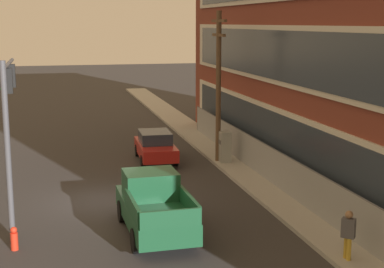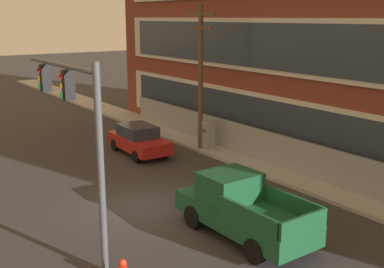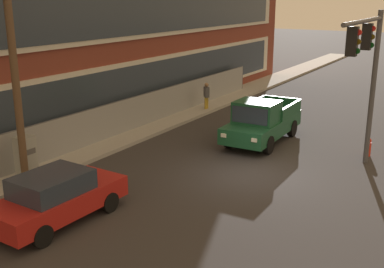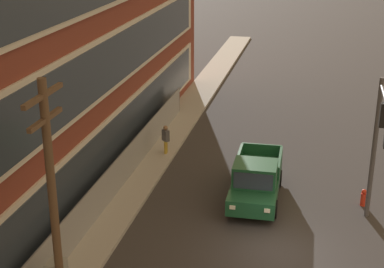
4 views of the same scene
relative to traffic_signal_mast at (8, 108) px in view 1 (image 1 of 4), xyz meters
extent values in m
plane|color=#333030|center=(-2.20, 3.40, -4.29)|extent=(160.00, 160.00, 0.00)
cube|color=#9E9B93|center=(-2.20, 10.56, -4.21)|extent=(80.00, 2.09, 0.16)
cube|color=beige|center=(0.52, 11.54, -2.24)|extent=(36.44, 0.10, 2.68)
cube|color=#2D3844|center=(0.52, 11.48, -2.24)|extent=(34.86, 0.06, 2.23)
cube|color=beige|center=(0.52, 11.54, 1.48)|extent=(36.44, 0.10, 2.68)
cube|color=#2D3844|center=(0.52, 11.48, 1.48)|extent=(34.86, 0.06, 2.23)
cube|color=gray|center=(-1.61, 10.94, -3.42)|extent=(29.06, 0.04, 1.74)
cylinder|color=#4C4C51|center=(-16.14, 10.94, -3.42)|extent=(0.06, 0.06, 1.74)
cylinder|color=#4C4C51|center=(-1.61, 10.94, -2.55)|extent=(29.06, 0.05, 0.05)
cylinder|color=#4C4C51|center=(1.58, 0.00, -1.27)|extent=(0.20, 0.20, 6.04)
cylinder|color=#4C4C51|center=(-1.13, 0.00, 1.45)|extent=(5.42, 0.14, 0.14)
cube|color=black|center=(-0.51, 0.00, 0.90)|extent=(0.28, 0.32, 0.90)
cylinder|color=red|center=(-0.51, -0.18, 1.18)|extent=(0.04, 0.18, 0.18)
cylinder|color=#503E08|center=(-0.51, -0.18, 0.90)|extent=(0.04, 0.18, 0.18)
cylinder|color=#0A4011|center=(-0.51, -0.18, 0.62)|extent=(0.04, 0.18, 0.18)
cube|color=black|center=(-2.59, 0.00, 0.90)|extent=(0.28, 0.32, 0.90)
cylinder|color=red|center=(-2.59, -0.18, 1.18)|extent=(0.04, 0.18, 0.18)
cylinder|color=#503E08|center=(-2.59, -0.18, 0.90)|extent=(0.04, 0.18, 0.18)
cylinder|color=#0A4011|center=(-2.59, -0.18, 0.62)|extent=(0.04, 0.18, 0.18)
cube|color=#194C2D|center=(2.09, 4.78, -3.54)|extent=(5.22, 2.10, 0.70)
cube|color=#194C2D|center=(1.36, 4.76, -2.71)|extent=(1.59, 1.87, 0.95)
cube|color=#283342|center=(0.56, 4.75, -2.71)|extent=(0.09, 1.64, 0.71)
cube|color=#194C2D|center=(3.27, 3.86, -2.91)|extent=(2.60, 0.17, 0.56)
cube|color=#194C2D|center=(3.24, 5.74, -2.91)|extent=(2.60, 0.17, 0.56)
cube|color=#194C2D|center=(4.64, 4.83, -2.91)|extent=(0.14, 1.92, 0.56)
cylinder|color=black|center=(0.55, 3.83, -3.89)|extent=(0.80, 0.28, 0.80)
cylinder|color=black|center=(0.51, 5.67, -3.89)|extent=(0.80, 0.28, 0.80)
cylinder|color=black|center=(3.66, 3.89, -3.89)|extent=(0.80, 0.28, 0.80)
cylinder|color=black|center=(3.63, 5.73, -3.89)|extent=(0.80, 0.28, 0.80)
cube|color=white|center=(-0.51, 4.03, -3.43)|extent=(0.06, 0.24, 0.16)
cube|color=white|center=(-0.54, 5.43, -3.43)|extent=(0.06, 0.24, 0.16)
cube|color=#AD1E19|center=(-8.69, 6.75, -3.65)|extent=(4.34, 1.97, 0.64)
cube|color=#283342|center=(-8.86, 6.76, -3.03)|extent=(2.20, 1.67, 0.60)
cylinder|color=black|center=(-7.33, 7.54, -3.97)|extent=(0.65, 0.22, 0.64)
cylinder|color=black|center=(-7.39, 5.86, -3.97)|extent=(0.65, 0.22, 0.64)
cylinder|color=black|center=(-9.98, 7.65, -3.97)|extent=(0.65, 0.22, 0.64)
cylinder|color=black|center=(-10.04, 5.96, -3.97)|extent=(0.65, 0.22, 0.64)
cylinder|color=brown|center=(-7.34, 9.80, -0.38)|extent=(0.26, 0.26, 7.81)
cube|color=brown|center=(-7.34, 9.80, 3.02)|extent=(2.30, 0.14, 0.14)
cube|color=brown|center=(-7.34, 9.80, 2.32)|extent=(1.95, 0.14, 0.14)
cube|color=#939993|center=(-7.01, 10.07, -3.42)|extent=(0.63, 0.54, 1.73)
cube|color=#515151|center=(-7.01, 9.79, -3.08)|extent=(0.44, 0.02, 0.20)
cylinder|color=#B7932D|center=(5.97, 9.99, -3.86)|extent=(0.14, 0.14, 0.85)
cylinder|color=#B7932D|center=(6.15, 9.99, -3.86)|extent=(0.14, 0.14, 0.85)
cube|color=#4C4C51|center=(6.06, 9.99, -3.14)|extent=(0.45, 0.46, 0.60)
sphere|color=#8C6647|center=(6.06, 9.99, -2.72)|extent=(0.24, 0.24, 0.24)
cylinder|color=red|center=(2.50, 0.11, -4.00)|extent=(0.24, 0.24, 0.58)
sphere|color=red|center=(2.50, 0.11, -3.62)|extent=(0.22, 0.22, 0.22)
camera|label=1|loc=(21.30, 1.42, 2.94)|focal=55.00mm
camera|label=2|loc=(13.30, -5.10, 2.89)|focal=45.00mm
camera|label=3|loc=(-17.94, -3.52, 2.26)|focal=45.00mm
camera|label=4|loc=(-21.58, 2.41, 7.74)|focal=55.00mm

